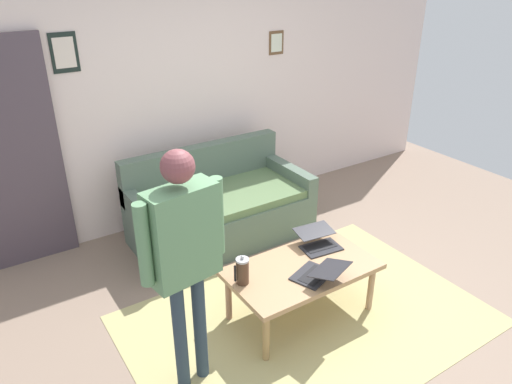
# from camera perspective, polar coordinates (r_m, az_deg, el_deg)

# --- Properties ---
(ground_plane) EXTENTS (7.68, 7.68, 0.00)m
(ground_plane) POSITION_cam_1_polar(r_m,az_deg,el_deg) (4.00, 6.63, -14.56)
(ground_plane) COLOR gray
(area_rug) EXTENTS (2.72, 1.86, 0.01)m
(area_rug) POSITION_cam_1_polar(r_m,az_deg,el_deg) (3.98, 6.07, -14.70)
(area_rug) COLOR tan
(area_rug) RESTS_ON ground_plane
(back_wall) EXTENTS (7.04, 0.11, 2.70)m
(back_wall) POSITION_cam_1_polar(r_m,az_deg,el_deg) (5.07, -8.76, 11.54)
(back_wall) COLOR silver
(back_wall) RESTS_ON ground_plane
(interior_door) EXTENTS (0.82, 0.09, 2.05)m
(interior_door) POSITION_cam_1_polar(r_m,az_deg,el_deg) (4.67, -26.83, 3.56)
(interior_door) COLOR #4D404A
(interior_door) RESTS_ON ground_plane
(couch) EXTENTS (1.73, 0.89, 0.88)m
(couch) POSITION_cam_1_polar(r_m,az_deg,el_deg) (4.88, -4.34, -2.00)
(couch) COLOR #556859
(couch) RESTS_ON ground_plane
(coffee_table) EXTENTS (1.15, 0.66, 0.45)m
(coffee_table) POSITION_cam_1_polar(r_m,az_deg,el_deg) (3.79, 5.40, -9.34)
(coffee_table) COLOR tan
(coffee_table) RESTS_ON ground_plane
(laptop_left) EXTENTS (0.40, 0.44, 0.15)m
(laptop_left) POSITION_cam_1_polar(r_m,az_deg,el_deg) (3.63, 7.32, -9.44)
(laptop_left) COLOR #28282D
(laptop_left) RESTS_ON coffee_table
(laptop_center) EXTENTS (0.35, 0.35, 0.12)m
(laptop_center) POSITION_cam_1_polar(r_m,az_deg,el_deg) (4.01, 7.37, -5.83)
(laptop_center) COLOR #28282D
(laptop_center) RESTS_ON coffee_table
(french_press) EXTENTS (0.12, 0.10, 0.23)m
(french_press) POSITION_cam_1_polar(r_m,az_deg,el_deg) (3.53, -1.61, -9.23)
(french_press) COLOR #4C3323
(french_press) RESTS_ON coffee_table
(person_standing) EXTENTS (0.59, 0.24, 1.66)m
(person_standing) POSITION_cam_1_polar(r_m,az_deg,el_deg) (2.88, -8.50, -6.25)
(person_standing) COLOR #2A3A48
(person_standing) RESTS_ON ground_plane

